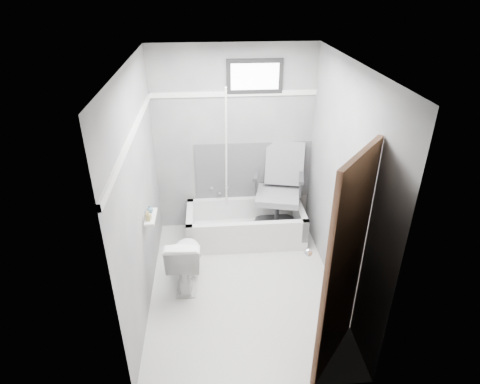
{
  "coord_description": "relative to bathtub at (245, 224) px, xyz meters",
  "views": [
    {
      "loc": [
        -0.31,
        -3.43,
        3.05
      ],
      "look_at": [
        0.0,
        0.35,
        1.0
      ],
      "focal_mm": 30.0,
      "sensor_mm": 36.0,
      "label": 1
    }
  ],
  "objects": [
    {
      "name": "door",
      "position": [
        0.86,
        -2.21,
        0.79
      ],
      "size": [
        0.78,
        0.78,
        2.0
      ],
      "primitive_type": null,
      "color": "brown",
      "rests_on": "floor"
    },
    {
      "name": "backerboard",
      "position": [
        0.13,
        0.36,
        0.59
      ],
      "size": [
        1.5,
        0.02,
        0.78
      ],
      "primitive_type": "cube",
      "color": "#4C4C4F",
      "rests_on": "wall_back"
    },
    {
      "name": "soap_bottle_a",
      "position": [
        -1.06,
        -0.93,
        0.76
      ],
      "size": [
        0.06,
        0.06,
        0.11
      ],
      "primitive_type": "imported",
      "rotation": [
        0.0,
        0.0,
        -0.3
      ],
      "color": "#A19450",
      "rests_on": "shelf"
    },
    {
      "name": "floor",
      "position": [
        -0.12,
        -0.93,
        -0.21
      ],
      "size": [
        2.6,
        2.6,
        0.0
      ],
      "primitive_type": "plane",
      "color": "silver",
      "rests_on": "ground"
    },
    {
      "name": "ceiling",
      "position": [
        -0.12,
        -0.93,
        2.19
      ],
      "size": [
        2.6,
        2.6,
        0.0
      ],
      "primitive_type": "plane",
      "rotation": [
        3.14,
        0.0,
        0.0
      ],
      "color": "silver",
      "rests_on": "floor"
    },
    {
      "name": "pole",
      "position": [
        -0.23,
        0.13,
        0.84
      ],
      "size": [
        0.02,
        0.43,
        1.91
      ],
      "primitive_type": "cylinder",
      "rotation": [
        0.21,
        0.0,
        0.0
      ],
      "color": "white",
      "rests_on": "bathtub"
    },
    {
      "name": "bathtub",
      "position": [
        0.0,
        0.0,
        0.0
      ],
      "size": [
        1.5,
        0.7,
        0.42
      ],
      "primitive_type": null,
      "color": "silver",
      "rests_on": "floor"
    },
    {
      "name": "trim_left",
      "position": [
        -1.11,
        -0.93,
        1.61
      ],
      "size": [
        0.02,
        2.6,
        0.06
      ],
      "primitive_type": "cube",
      "color": "white",
      "rests_on": "wall_left"
    },
    {
      "name": "wall_right",
      "position": [
        0.88,
        -0.93,
        0.99
      ],
      "size": [
        0.02,
        2.6,
        2.4
      ],
      "primitive_type": "cube",
      "color": "slate",
      "rests_on": "floor"
    },
    {
      "name": "wall_front",
      "position": [
        -0.12,
        -2.23,
        0.99
      ],
      "size": [
        2.0,
        0.02,
        2.4
      ],
      "primitive_type": "cube",
      "color": "slate",
      "rests_on": "floor"
    },
    {
      "name": "wall_back",
      "position": [
        -0.12,
        0.37,
        0.99
      ],
      "size": [
        2.0,
        0.02,
        2.4
      ],
      "primitive_type": "cube",
      "color": "slate",
      "rests_on": "floor"
    },
    {
      "name": "toilet",
      "position": [
        -0.74,
        -0.82,
        0.12
      ],
      "size": [
        0.4,
        0.68,
        0.65
      ],
      "primitive_type": "imported",
      "rotation": [
        0.0,
        0.0,
        3.09
      ],
      "color": "white",
      "rests_on": "floor"
    },
    {
      "name": "shelf",
      "position": [
        -1.05,
        -0.85,
        0.69
      ],
      "size": [
        0.1,
        0.32,
        0.02
      ],
      "primitive_type": "cube",
      "color": "silver",
      "rests_on": "wall_left"
    },
    {
      "name": "soap_bottle_b",
      "position": [
        -1.06,
        -0.79,
        0.75
      ],
      "size": [
        0.08,
        0.08,
        0.08
      ],
      "primitive_type": "imported",
      "rotation": [
        0.0,
        0.0,
        0.4
      ],
      "color": "slate",
      "rests_on": "shelf"
    },
    {
      "name": "window",
      "position": [
        0.13,
        0.36,
        1.81
      ],
      "size": [
        0.66,
        0.04,
        0.4
      ],
      "primitive_type": null,
      "color": "black",
      "rests_on": "wall_back"
    },
    {
      "name": "trim_back",
      "position": [
        -0.12,
        0.36,
        1.61
      ],
      "size": [
        2.0,
        0.02,
        0.06
      ],
      "primitive_type": "cube",
      "color": "white",
      "rests_on": "wall_back"
    },
    {
      "name": "wall_left",
      "position": [
        -1.12,
        -0.93,
        0.99
      ],
      "size": [
        0.02,
        2.6,
        2.4
      ],
      "primitive_type": "cube",
      "color": "slate",
      "rests_on": "floor"
    },
    {
      "name": "faucet",
      "position": [
        -0.32,
        0.34,
        0.34
      ],
      "size": [
        0.26,
        0.1,
        0.16
      ],
      "primitive_type": null,
      "color": "silver",
      "rests_on": "wall_back"
    },
    {
      "name": "office_chair",
      "position": [
        0.41,
        0.03,
        0.46
      ],
      "size": [
        0.76,
        0.76,
        1.1
      ],
      "primitive_type": null,
      "rotation": [
        0.0,
        0.0,
        -0.23
      ],
      "color": "slate",
      "rests_on": "bathtub"
    }
  ]
}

